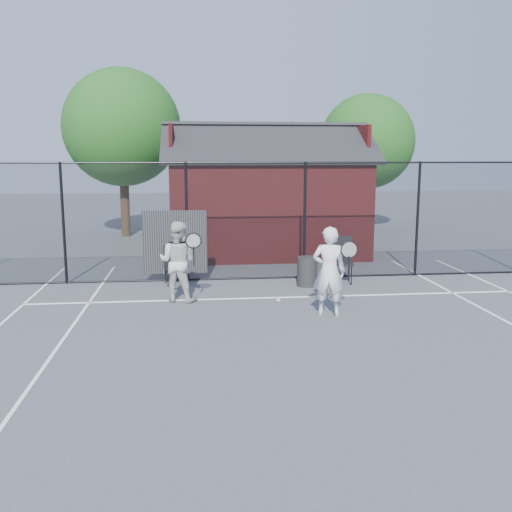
{
  "coord_description": "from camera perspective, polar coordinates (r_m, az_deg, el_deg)",
  "views": [
    {
      "loc": [
        -1.82,
        -9.29,
        3.15
      ],
      "look_at": [
        -0.56,
        2.22,
        1.1
      ],
      "focal_mm": 40.0,
      "sensor_mm": 36.0,
      "label": 1
    }
  ],
  "objects": [
    {
      "name": "court_lines",
      "position": [
        8.76,
        6.28,
        -11.06
      ],
      "size": [
        11.02,
        18.0,
        0.01
      ],
      "color": "white",
      "rests_on": "ground"
    },
    {
      "name": "clubhouse",
      "position": [
        18.5,
        0.98,
        5.25
      ],
      "size": [
        6.5,
        4.36,
        4.19
      ],
      "color": "maroon",
      "rests_on": "ground"
    },
    {
      "name": "player_back",
      "position": [
        12.49,
        -7.84,
        -0.53
      ],
      "size": [
        1.04,
        0.92,
        1.75
      ],
      "color": "silver",
      "rests_on": "ground"
    },
    {
      "name": "ground",
      "position": [
        9.98,
        4.63,
        -8.39
      ],
      "size": [
        80.0,
        80.0,
        0.0
      ],
      "primitive_type": "plane",
      "color": "#464A51",
      "rests_on": "ground"
    },
    {
      "name": "fence",
      "position": [
        14.47,
        -0.2,
        3.28
      ],
      "size": [
        22.04,
        3.0,
        3.0
      ],
      "color": "black",
      "rests_on": "ground"
    },
    {
      "name": "player_front",
      "position": [
        11.34,
        7.32,
        -1.51
      ],
      "size": [
        0.84,
        0.67,
        1.78
      ],
      "color": "silver",
      "rests_on": "ground"
    },
    {
      "name": "waste_bin",
      "position": [
        13.95,
        5.12,
        -1.55
      ],
      "size": [
        0.53,
        0.53,
        0.71
      ],
      "primitive_type": "cylinder",
      "rotation": [
        0.0,
        0.0,
        -0.08
      ],
      "color": "black",
      "rests_on": "ground"
    },
    {
      "name": "chair_right",
      "position": [
        14.31,
        8.55,
        -0.48
      ],
      "size": [
        0.62,
        0.64,
        1.13
      ],
      "primitive_type": "cube",
      "rotation": [
        0.0,
        0.0,
        -0.15
      ],
      "color": "black",
      "rests_on": "ground"
    },
    {
      "name": "chair_left",
      "position": [
        14.16,
        -8.2,
        -0.98
      ],
      "size": [
        0.53,
        0.55,
        0.94
      ],
      "primitive_type": "cube",
      "rotation": [
        0.0,
        0.0,
        0.19
      ],
      "color": "black",
      "rests_on": "ground"
    },
    {
      "name": "tree_right",
      "position": [
        24.9,
        11.06,
        11.13
      ],
      "size": [
        3.97,
        3.97,
        5.7
      ],
      "color": "black",
      "rests_on": "ground"
    },
    {
      "name": "tree_left",
      "position": [
        22.97,
        -13.25,
        12.37
      ],
      "size": [
        4.48,
        4.48,
        6.44
      ],
      "color": "black",
      "rests_on": "ground"
    }
  ]
}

